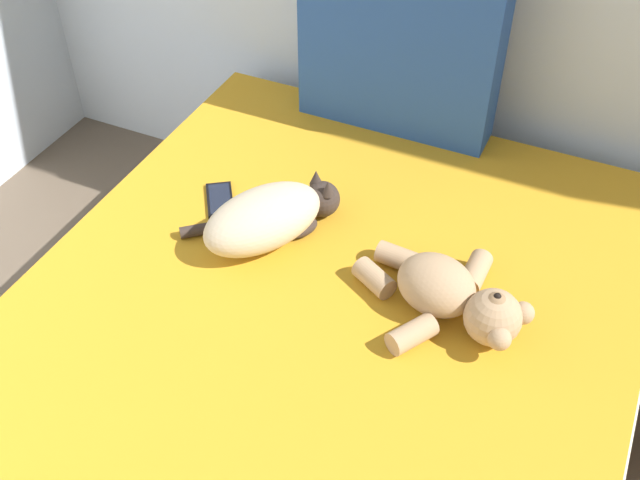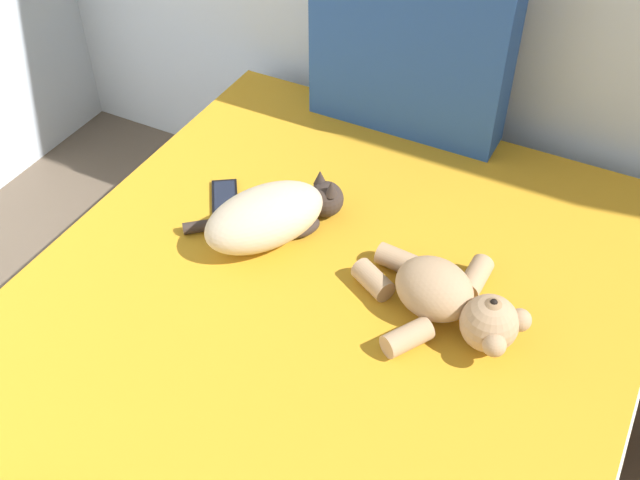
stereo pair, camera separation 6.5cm
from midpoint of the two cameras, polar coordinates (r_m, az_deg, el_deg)
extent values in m
cube|color=#9E7A56|center=(2.10, -2.16, -13.71)|extent=(1.54, 2.08, 0.27)
cube|color=white|center=(1.91, -2.34, -9.86)|extent=(1.49, 2.02, 0.20)
cube|color=orange|center=(1.86, -1.57, -6.43)|extent=(1.48, 1.88, 0.02)
cube|color=#264C99|center=(2.36, 5.11, 14.18)|extent=(0.60, 0.14, 0.55)
ellipsoid|color=#C6B293|center=(2.02, -5.17, 1.55)|extent=(0.33, 0.39, 0.15)
sphere|color=#332823|center=(2.11, -0.74, 3.04)|extent=(0.10, 0.10, 0.10)
cone|color=#332823|center=(2.09, -1.19, 4.64)|extent=(0.04, 0.04, 0.04)
cone|color=#332823|center=(2.05, -0.31, 3.87)|extent=(0.04, 0.04, 0.04)
cylinder|color=#332823|center=(2.10, -9.04, 0.88)|extent=(0.14, 0.13, 0.03)
ellipsoid|color=#332823|center=(2.06, -2.32, 0.89)|extent=(0.10, 0.11, 0.04)
ellipsoid|color=tan|center=(1.86, 7.59, -3.32)|extent=(0.24, 0.21, 0.14)
sphere|color=tan|center=(1.81, 11.64, -5.63)|extent=(0.14, 0.14, 0.14)
sphere|color=#8E6B49|center=(1.78, 11.84, -4.65)|extent=(0.05, 0.05, 0.05)
sphere|color=black|center=(1.76, 11.95, -4.14)|extent=(0.02, 0.02, 0.02)
sphere|color=tan|center=(1.83, 13.77, -5.28)|extent=(0.05, 0.05, 0.05)
sphere|color=tan|center=(1.76, 12.08, -7.17)|extent=(0.05, 0.05, 0.05)
cylinder|color=tan|center=(1.96, 10.47, -2.37)|extent=(0.06, 0.12, 0.06)
cylinder|color=tan|center=(1.97, 4.83, -1.31)|extent=(0.11, 0.07, 0.06)
cylinder|color=tan|center=(1.80, 5.77, -6.96)|extent=(0.11, 0.13, 0.06)
cylinder|color=tan|center=(1.92, 3.05, -2.84)|extent=(0.12, 0.10, 0.06)
cube|color=black|center=(2.20, -8.25, 2.95)|extent=(0.14, 0.16, 0.01)
cube|color=black|center=(2.20, -8.26, 3.05)|extent=(0.12, 0.14, 0.00)
camera|label=1|loc=(0.03, -90.97, -0.90)|focal=43.31mm
camera|label=2|loc=(0.03, 89.03, 0.90)|focal=43.31mm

